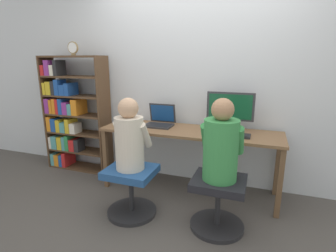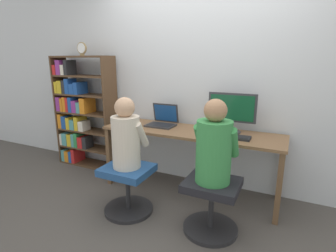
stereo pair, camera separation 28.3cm
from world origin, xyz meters
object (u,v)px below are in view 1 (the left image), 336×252
Objects in this scene: office_chair_right at (131,188)px; desktop_monitor at (230,111)px; desk_clock at (73,48)px; bookshelf at (69,116)px; person_at_laptop at (130,138)px; keyboard at (230,135)px; laptop at (160,121)px; office_chair_left at (218,200)px; person_at_monitor at (221,145)px.

desktop_monitor is at bearing 43.30° from office_chair_right.
office_chair_right is 2.94× the size of desk_clock.
bookshelf is at bearing -179.57° from desktop_monitor.
person_at_laptop reaches higher than desktop_monitor.
bookshelf is (-2.19, 0.19, 0.00)m from keyboard.
laptop is 1.96× the size of desk_clock.
laptop reaches higher than office_chair_left.
desktop_monitor is 0.74m from person_at_monitor.
laptop is 0.73m from person_at_laptop.
keyboard is 1.03m from person_at_laptop.
office_chair_right is at bearing -176.23° from office_chair_left.
keyboard reaches higher than office_chair_right.
person_at_laptop is at bearing -146.43° from keyboard.
laptop is at bearing 1.68° from desk_clock.
desk_clock is (-1.98, 0.12, 0.89)m from keyboard.
bookshelf is 9.27× the size of desk_clock.
laptop is 1.19m from office_chair_left.
desktop_monitor is 1.24× the size of keyboard.
office_chair_right is (-0.85, -0.06, 0.00)m from office_chair_left.
bookshelf reaches higher than office_chair_right.
office_chair_right is (-0.02, -0.73, -0.52)m from laptop.
office_chair_right is 1.00m from person_at_monitor.
bookshelf reaches higher than keyboard.
person_at_monitor is at bearing -39.06° from laptop.
laptop is 0.46× the size of person_at_monitor.
desktop_monitor is at bearing 91.55° from office_chair_left.
laptop is 0.67× the size of office_chair_left.
person_at_monitor is (0.85, 0.06, 0.52)m from office_chair_right.
person_at_monitor is at bearing -17.97° from desk_clock.
desktop_monitor is 0.71× the size of person_at_monitor.
person_at_monitor is at bearing -17.84° from bookshelf.
keyboard is 0.84× the size of office_chair_right.
laptop is at bearing 169.48° from keyboard.
desk_clock is at bearing 162.03° from person_at_monitor.
person_at_monitor is at bearing -88.44° from desktop_monitor.
desktop_monitor is 1.04× the size of office_chair_right.
bookshelf is (-2.18, 0.70, -0.05)m from person_at_monitor.
keyboard reaches higher than office_chair_left.
keyboard is 2.18m from desk_clock.
person_at_laptop is at bearing -136.88° from desktop_monitor.
person_at_monitor is (0.02, -0.72, -0.16)m from desktop_monitor.
office_chair_left is 2.94× the size of desk_clock.
keyboard is (0.03, -0.20, -0.21)m from desktop_monitor.
desk_clock is at bearing 161.89° from office_chair_left.
desk_clock is at bearing -177.65° from desktop_monitor.
person_at_monitor reaches higher than desktop_monitor.
laptop reaches higher than office_chair_right.
bookshelf is (-1.33, 0.76, -0.04)m from person_at_laptop.
bookshelf is (-1.33, 0.76, 0.48)m from office_chair_right.
person_at_laptop reaches higher than office_chair_left.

